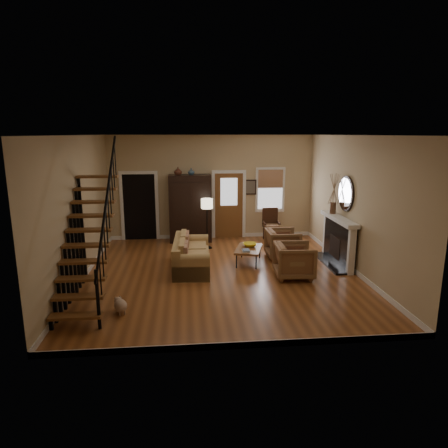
{
  "coord_description": "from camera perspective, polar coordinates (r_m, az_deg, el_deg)",
  "views": [
    {
      "loc": [
        -0.82,
        -9.18,
        3.33
      ],
      "look_at": [
        0.1,
        0.4,
        1.15
      ],
      "focal_mm": 32.0,
      "sensor_mm": 36.0,
      "label": 1
    }
  ],
  "objects": [
    {
      "name": "vase_a",
      "position": [
        12.28,
        -6.59,
        7.52
      ],
      "size": [
        0.24,
        0.24,
        0.25
      ],
      "primitive_type": "imported",
      "color": "#4C2619",
      "rests_on": "armoire"
    },
    {
      "name": "side_chair",
      "position": [
        12.74,
        6.76,
        -0.11
      ],
      "size": [
        0.54,
        0.54,
        1.02
      ],
      "primitive_type": null,
      "color": "#381F12",
      "rests_on": "ground"
    },
    {
      "name": "armchair_left",
      "position": [
        9.59,
        10.02,
        -5.18
      ],
      "size": [
        0.95,
        0.93,
        0.82
      ],
      "primitive_type": "imported",
      "rotation": [
        0.0,
        0.0,
        1.51
      ],
      "color": "brown",
      "rests_on": "ground"
    },
    {
      "name": "fireplace",
      "position": [
        10.77,
        16.21,
        -1.68
      ],
      "size": [
        0.33,
        1.95,
        2.3
      ],
      "color": "black",
      "rests_on": "ground"
    },
    {
      "name": "dog",
      "position": [
        7.95,
        -14.55,
        -11.32
      ],
      "size": [
        0.37,
        0.45,
        0.29
      ],
      "primitive_type": null,
      "rotation": [
        0.0,
        0.0,
        0.4
      ],
      "color": "tan",
      "rests_on": "ground"
    },
    {
      "name": "room",
      "position": [
        11.1,
        -3.32,
        3.28
      ],
      "size": [
        7.0,
        7.33,
        3.3
      ],
      "color": "brown",
      "rests_on": "ground"
    },
    {
      "name": "staircase",
      "position": [
        8.3,
        -19.01,
        0.02
      ],
      "size": [
        0.94,
        2.8,
        3.2
      ],
      "primitive_type": null,
      "color": "brown",
      "rests_on": "ground"
    },
    {
      "name": "vase_b",
      "position": [
        12.28,
        -4.71,
        7.47
      ],
      "size": [
        0.2,
        0.2,
        0.21
      ],
      "primitive_type": "imported",
      "color": "#334C60",
      "rests_on": "armoire"
    },
    {
      "name": "coffee_table",
      "position": [
        10.53,
        3.53,
        -4.52
      ],
      "size": [
        0.9,
        1.2,
        0.41
      ],
      "primitive_type": null,
      "rotation": [
        0.0,
        0.0,
        -0.28
      ],
      "color": "brown",
      "rests_on": "ground"
    },
    {
      "name": "armoire",
      "position": [
        12.54,
        -4.85,
        2.25
      ],
      "size": [
        1.3,
        0.6,
        2.1
      ],
      "primitive_type": null,
      "color": "black",
      "rests_on": "ground"
    },
    {
      "name": "sofa",
      "position": [
        10.07,
        -4.64,
        -4.34
      ],
      "size": [
        0.94,
        2.04,
        0.75
      ],
      "primitive_type": null,
      "rotation": [
        0.0,
        0.0,
        -0.04
      ],
      "color": "#AC864E",
      "rests_on": "ground"
    },
    {
      "name": "armchair_right",
      "position": [
        11.02,
        8.38,
        -2.81
      ],
      "size": [
        0.88,
        0.85,
        0.79
      ],
      "primitive_type": "imported",
      "rotation": [
        0.0,
        0.0,
        1.58
      ],
      "color": "brown",
      "rests_on": "ground"
    },
    {
      "name": "books",
      "position": [
        10.17,
        3.14,
        -3.8
      ],
      "size": [
        0.2,
        0.27,
        0.05
      ],
      "primitive_type": null,
      "color": "beige",
      "rests_on": "coffee_table"
    },
    {
      "name": "bowl",
      "position": [
        10.61,
        3.69,
        -2.98
      ],
      "size": [
        0.37,
        0.37,
        0.09
      ],
      "primitive_type": "imported",
      "color": "yellow",
      "rests_on": "coffee_table"
    },
    {
      "name": "floor_lamp",
      "position": [
        11.74,
        -2.43,
        0.03
      ],
      "size": [
        0.44,
        0.44,
        1.49
      ],
      "primitive_type": null,
      "rotation": [
        0.0,
        0.0,
        0.36
      ],
      "color": "black",
      "rests_on": "ground"
    }
  ]
}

